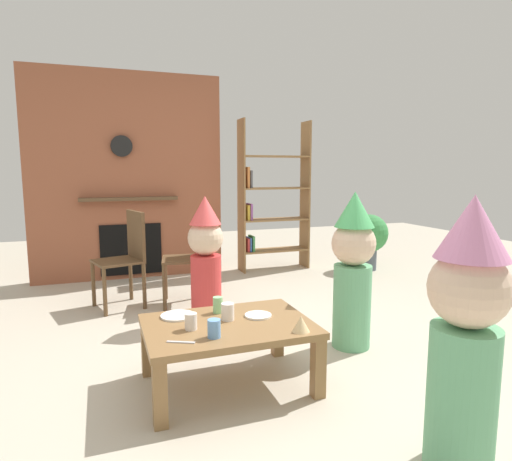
% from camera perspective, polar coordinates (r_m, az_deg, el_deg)
% --- Properties ---
extents(ground_plane, '(12.00, 12.00, 0.00)m').
position_cam_1_polar(ground_plane, '(3.20, -0.11, -15.67)').
color(ground_plane, '#BCB29E').
extents(brick_fireplace_feature, '(2.20, 0.28, 2.40)m').
position_cam_1_polar(brick_fireplace_feature, '(5.37, -16.44, 6.67)').
color(brick_fireplace_feature, '#935138').
rests_on(brick_fireplace_feature, ground_plane).
extents(bookshelf, '(0.90, 0.28, 1.90)m').
position_cam_1_polar(bookshelf, '(5.56, 1.86, 3.79)').
color(bookshelf, olive).
rests_on(bookshelf, ground_plane).
extents(coffee_table, '(0.97, 0.69, 0.39)m').
position_cam_1_polar(coffee_table, '(2.64, -3.68, -13.21)').
color(coffee_table, olive).
rests_on(coffee_table, ground_plane).
extents(paper_cup_near_left, '(0.08, 0.08, 0.10)m').
position_cam_1_polar(paper_cup_near_left, '(2.65, -3.73, -10.57)').
color(paper_cup_near_left, silver).
rests_on(paper_cup_near_left, coffee_table).
extents(paper_cup_near_right, '(0.07, 0.07, 0.09)m').
position_cam_1_polar(paper_cup_near_right, '(2.53, -8.53, -11.69)').
color(paper_cup_near_right, silver).
rests_on(paper_cup_near_right, coffee_table).
extents(paper_cup_center, '(0.07, 0.07, 0.10)m').
position_cam_1_polar(paper_cup_center, '(2.40, -5.52, -12.67)').
color(paper_cup_center, '#669EE0').
rests_on(paper_cup_center, coffee_table).
extents(paper_cup_far_left, '(0.06, 0.06, 0.10)m').
position_cam_1_polar(paper_cup_far_left, '(2.78, -5.03, -9.69)').
color(paper_cup_far_left, '#8CD18C').
rests_on(paper_cup_far_left, coffee_table).
extents(paper_plate_front, '(0.17, 0.17, 0.01)m').
position_cam_1_polar(paper_plate_front, '(2.72, 0.28, -11.06)').
color(paper_plate_front, white).
rests_on(paper_plate_front, coffee_table).
extents(paper_plate_rear, '(0.21, 0.21, 0.01)m').
position_cam_1_polar(paper_plate_rear, '(2.76, -10.22, -10.92)').
color(paper_plate_rear, white).
rests_on(paper_plate_rear, coffee_table).
extents(birthday_cake_slice, '(0.10, 0.10, 0.09)m').
position_cam_1_polar(birthday_cake_slice, '(2.48, 5.91, -12.07)').
color(birthday_cake_slice, '#EAC68C').
rests_on(birthday_cake_slice, coffee_table).
extents(table_fork, '(0.14, 0.08, 0.01)m').
position_cam_1_polar(table_fork, '(2.37, -9.83, -14.22)').
color(table_fork, silver).
rests_on(table_fork, coffee_table).
extents(child_with_cone_hat, '(0.33, 0.33, 1.18)m').
position_cam_1_polar(child_with_cone_hat, '(2.05, 25.83, -11.52)').
color(child_with_cone_hat, '#66B27F').
rests_on(child_with_cone_hat, ground_plane).
extents(child_in_pink, '(0.31, 0.31, 1.13)m').
position_cam_1_polar(child_in_pink, '(3.19, 12.59, -4.59)').
color(child_in_pink, '#66B27F').
rests_on(child_in_pink, ground_plane).
extents(child_by_the_chairs, '(0.30, 0.30, 1.07)m').
position_cam_1_polar(child_by_the_chairs, '(3.67, -6.61, -3.35)').
color(child_by_the_chairs, '#D13838').
rests_on(child_by_the_chairs, ground_plane).
extents(dining_chair_left, '(0.49, 0.49, 0.90)m').
position_cam_1_polar(dining_chair_left, '(4.25, -16.55, -2.82)').
color(dining_chair_left, brown).
rests_on(dining_chair_left, ground_plane).
extents(dining_chair_middle, '(0.46, 0.46, 0.90)m').
position_cam_1_polar(dining_chair_middle, '(4.19, -8.23, -2.72)').
color(dining_chair_middle, brown).
rests_on(dining_chair_middle, ground_plane).
extents(potted_plant_tall, '(0.48, 0.48, 0.72)m').
position_cam_1_polar(potted_plant_tall, '(5.76, 14.57, -0.67)').
color(potted_plant_tall, '#4C5660').
rests_on(potted_plant_tall, ground_plane).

